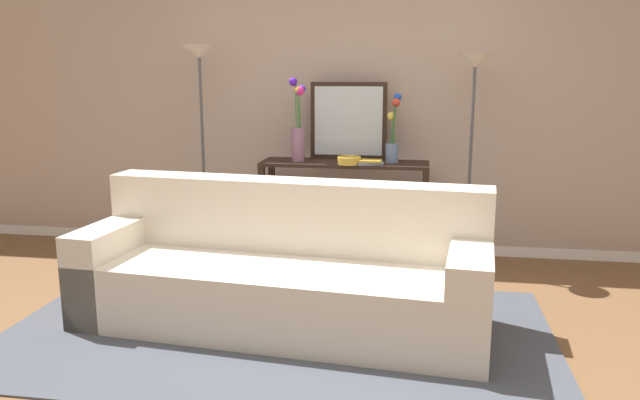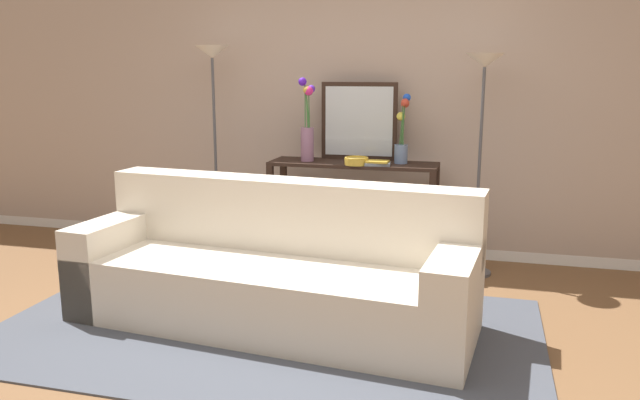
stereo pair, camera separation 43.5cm
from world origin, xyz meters
name	(u,v)px [view 2 (the right image)]	position (x,y,z in m)	size (l,w,h in m)	color
ground_plane	(300,359)	(0.00, 0.00, -0.01)	(16.00, 16.00, 0.02)	brown
back_wall	(375,83)	(0.00, 2.22, 1.46)	(12.00, 0.15, 2.93)	white
area_rug	(265,331)	(-0.31, 0.28, 0.01)	(3.30, 1.90, 0.01)	#474C56
couch	(274,274)	(-0.30, 0.44, 0.32)	(2.57, 1.08, 0.88)	beige
console_table	(353,193)	(-0.09, 1.83, 0.58)	(1.36, 0.40, 0.84)	black
floor_lamp_left	(213,92)	(-1.27, 1.76, 1.39)	(0.28, 0.28, 1.77)	#4C4C51
floor_lamp_right	(483,103)	(0.90, 1.76, 1.33)	(0.28, 0.28, 1.69)	#4C4C51
wall_mirror	(359,121)	(-0.09, 1.99, 1.16)	(0.63, 0.02, 0.64)	black
vase_tall_flowers	(307,129)	(-0.47, 1.79, 1.10)	(0.13, 0.12, 0.67)	gray
vase_short_flowers	(402,135)	(0.29, 1.87, 1.07)	(0.12, 0.13, 0.55)	#6B84AD
fruit_bowl	(356,161)	(-0.04, 1.70, 0.87)	(0.19, 0.19, 0.06)	gold
book_stack	(378,163)	(0.13, 1.70, 0.86)	(0.21, 0.16, 0.04)	slate
book_row_under_console	(311,251)	(-0.45, 1.83, 0.06)	(0.42, 0.17, 0.13)	#6B3360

